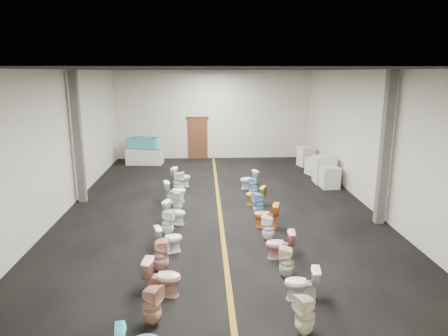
{
  "coord_description": "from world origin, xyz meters",
  "views": [
    {
      "loc": [
        -0.49,
        -12.58,
        4.44
      ],
      "look_at": [
        0.2,
        1.0,
        1.14
      ],
      "focal_mm": 32.0,
      "sensor_mm": 36.0,
      "label": 1
    }
  ],
  "objects_px": {
    "toilet_right_9": "(249,180)",
    "toilet_left_6": "(175,213)",
    "toilet_left_2": "(163,277)",
    "toilet_left_9": "(178,183)",
    "toilet_right_4": "(268,228)",
    "display_table": "(145,156)",
    "toilet_left_5": "(167,223)",
    "toilet_right_7": "(255,195)",
    "toilet_left_1": "(152,306)",
    "toilet_right_2": "(287,262)",
    "toilet_left_4": "(169,239)",
    "toilet_left_10": "(181,177)",
    "appliance_crate_b": "(324,170)",
    "toilet_left_3": "(161,255)",
    "appliance_crate_a": "(330,177)",
    "toilet_right_6": "(258,204)",
    "toilet_left_7": "(177,202)",
    "toilet_right_5": "(266,215)",
    "toilet_left_8": "(175,191)",
    "appliance_crate_d": "(306,156)",
    "bathtub": "(144,142)",
    "toilet_right_1": "(302,284)",
    "toilet_right_3": "(280,245)",
    "toilet_right_0": "(305,315)"
  },
  "relations": [
    {
      "from": "toilet_left_8",
      "to": "toilet_right_0",
      "type": "distance_m",
      "value": 7.85
    },
    {
      "from": "toilet_left_2",
      "to": "toilet_right_0",
      "type": "height_order",
      "value": "toilet_left_2"
    },
    {
      "from": "appliance_crate_b",
      "to": "appliance_crate_d",
      "type": "height_order",
      "value": "appliance_crate_b"
    },
    {
      "from": "toilet_left_6",
      "to": "toilet_left_7",
      "type": "distance_m",
      "value": 1.03
    },
    {
      "from": "bathtub",
      "to": "toilet_left_3",
      "type": "height_order",
      "value": "bathtub"
    },
    {
      "from": "toilet_left_10",
      "to": "toilet_left_3",
      "type": "bearing_deg",
      "value": -164.65
    },
    {
      "from": "toilet_left_4",
      "to": "toilet_right_3",
      "type": "height_order",
      "value": "toilet_right_3"
    },
    {
      "from": "toilet_left_1",
      "to": "toilet_left_3",
      "type": "relative_size",
      "value": 0.97
    },
    {
      "from": "display_table",
      "to": "toilet_right_6",
      "type": "distance_m",
      "value": 8.85
    },
    {
      "from": "toilet_left_5",
      "to": "toilet_right_7",
      "type": "relative_size",
      "value": 1.11
    },
    {
      "from": "appliance_crate_b",
      "to": "toilet_left_10",
      "type": "height_order",
      "value": "appliance_crate_b"
    },
    {
      "from": "appliance_crate_d",
      "to": "toilet_right_2",
      "type": "distance_m",
      "value": 11.05
    },
    {
      "from": "toilet_left_2",
      "to": "toilet_left_6",
      "type": "relative_size",
      "value": 1.12
    },
    {
      "from": "toilet_right_0",
      "to": "toilet_right_1",
      "type": "distance_m",
      "value": 1.11
    },
    {
      "from": "toilet_right_2",
      "to": "toilet_left_3",
      "type": "bearing_deg",
      "value": -80.68
    },
    {
      "from": "toilet_left_1",
      "to": "toilet_right_7",
      "type": "distance_m",
      "value": 7.01
    },
    {
      "from": "toilet_left_2",
      "to": "toilet_right_2",
      "type": "bearing_deg",
      "value": -70.2
    },
    {
      "from": "toilet_left_7",
      "to": "toilet_right_5",
      "type": "xyz_separation_m",
      "value": [
        2.67,
        -1.45,
        0.03
      ]
    },
    {
      "from": "toilet_right_0",
      "to": "toilet_right_2",
      "type": "height_order",
      "value": "toilet_right_0"
    },
    {
      "from": "display_table",
      "to": "toilet_right_3",
      "type": "xyz_separation_m",
      "value": [
        4.72,
        -10.5,
        -0.03
      ]
    },
    {
      "from": "bathtub",
      "to": "toilet_right_1",
      "type": "distance_m",
      "value": 13.26
    },
    {
      "from": "toilet_left_6",
      "to": "toilet_left_9",
      "type": "relative_size",
      "value": 0.82
    },
    {
      "from": "toilet_left_7",
      "to": "toilet_right_6",
      "type": "xyz_separation_m",
      "value": [
        2.56,
        -0.49,
        0.04
      ]
    },
    {
      "from": "appliance_crate_b",
      "to": "toilet_left_3",
      "type": "height_order",
      "value": "appliance_crate_b"
    },
    {
      "from": "display_table",
      "to": "toilet_left_4",
      "type": "bearing_deg",
      "value": -78.74
    },
    {
      "from": "toilet_left_4",
      "to": "toilet_left_10",
      "type": "distance_m",
      "value": 5.94
    },
    {
      "from": "toilet_left_2",
      "to": "toilet_left_8",
      "type": "distance_m",
      "value": 5.96
    },
    {
      "from": "toilet_right_4",
      "to": "display_table",
      "type": "bearing_deg",
      "value": -134.13
    },
    {
      "from": "toilet_right_0",
      "to": "toilet_right_7",
      "type": "relative_size",
      "value": 1.11
    },
    {
      "from": "toilet_left_5",
      "to": "toilet_right_6",
      "type": "distance_m",
      "value": 3.07
    },
    {
      "from": "toilet_right_9",
      "to": "toilet_left_6",
      "type": "bearing_deg",
      "value": -51.63
    },
    {
      "from": "toilet_right_0",
      "to": "toilet_left_1",
      "type": "bearing_deg",
      "value": -122.41
    },
    {
      "from": "toilet_left_9",
      "to": "toilet_left_10",
      "type": "bearing_deg",
      "value": 5.63
    },
    {
      "from": "toilet_left_4",
      "to": "toilet_right_1",
      "type": "xyz_separation_m",
      "value": [
        2.82,
        -2.31,
        -0.0
      ]
    },
    {
      "from": "toilet_left_9",
      "to": "toilet_right_1",
      "type": "height_order",
      "value": "toilet_left_9"
    },
    {
      "from": "display_table",
      "to": "toilet_right_3",
      "type": "relative_size",
      "value": 2.42
    },
    {
      "from": "appliance_crate_b",
      "to": "toilet_right_3",
      "type": "xyz_separation_m",
      "value": [
        -3.07,
        -6.66,
        -0.19
      ]
    },
    {
      "from": "toilet_left_9",
      "to": "bathtub",
      "type": "bearing_deg",
      "value": 29.53
    },
    {
      "from": "appliance_crate_a",
      "to": "toilet_right_4",
      "type": "distance_m",
      "value": 5.85
    },
    {
      "from": "toilet_right_7",
      "to": "toilet_right_9",
      "type": "height_order",
      "value": "toilet_right_9"
    },
    {
      "from": "appliance_crate_d",
      "to": "toilet_right_5",
      "type": "relative_size",
      "value": 1.26
    },
    {
      "from": "toilet_left_5",
      "to": "toilet_right_4",
      "type": "relative_size",
      "value": 1.06
    },
    {
      "from": "appliance_crate_a",
      "to": "toilet_left_8",
      "type": "relative_size",
      "value": 1.08
    },
    {
      "from": "toilet_right_2",
      "to": "toilet_left_5",
      "type": "bearing_deg",
      "value": -113.19
    },
    {
      "from": "toilet_left_3",
      "to": "toilet_right_0",
      "type": "bearing_deg",
      "value": -130.76
    },
    {
      "from": "toilet_right_0",
      "to": "toilet_right_5",
      "type": "bearing_deg",
      "value": 155.52
    },
    {
      "from": "display_table",
      "to": "toilet_left_4",
      "type": "relative_size",
      "value": 2.44
    },
    {
      "from": "toilet_left_8",
      "to": "toilet_left_6",
      "type": "bearing_deg",
      "value": 167.81
    },
    {
      "from": "toilet_left_4",
      "to": "toilet_left_10",
      "type": "height_order",
      "value": "toilet_left_10"
    },
    {
      "from": "toilet_right_1",
      "to": "display_table",
      "type": "bearing_deg",
      "value": -148.97
    }
  ]
}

